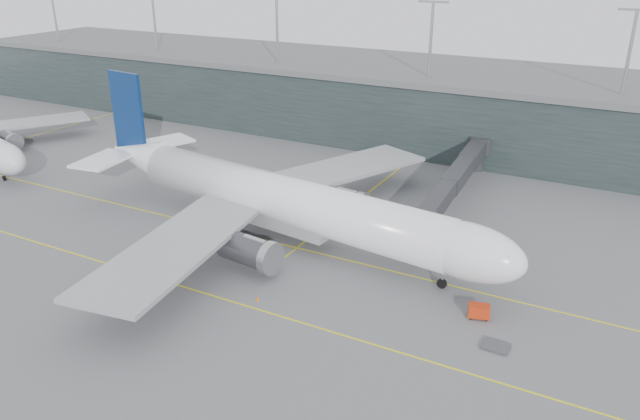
% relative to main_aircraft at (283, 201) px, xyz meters
% --- Properties ---
extents(ground, '(320.00, 320.00, 0.00)m').
position_rel_main_aircraft_xyz_m(ground, '(-1.63, 1.87, -5.68)').
color(ground, '#55555A').
rests_on(ground, ground).
extents(taxiline_a, '(160.00, 0.25, 0.02)m').
position_rel_main_aircraft_xyz_m(taxiline_a, '(-1.63, -2.13, -5.67)').
color(taxiline_a, yellow).
rests_on(taxiline_a, ground).
extents(taxiline_b, '(160.00, 0.25, 0.02)m').
position_rel_main_aircraft_xyz_m(taxiline_b, '(-1.63, -18.13, -5.67)').
color(taxiline_b, yellow).
rests_on(taxiline_b, ground).
extents(taxiline_lead_main, '(0.25, 60.00, 0.02)m').
position_rel_main_aircraft_xyz_m(taxiline_lead_main, '(3.37, 21.87, -5.67)').
color(taxiline_lead_main, yellow).
rests_on(taxiline_lead_main, ground).
extents(taxiline_lead_adj, '(0.25, 60.00, 0.02)m').
position_rel_main_aircraft_xyz_m(taxiline_lead_adj, '(-76.63, 21.87, -5.67)').
color(taxiline_lead_adj, yellow).
rests_on(taxiline_lead_adj, ground).
extents(terminal, '(240.00, 36.00, 29.00)m').
position_rel_main_aircraft_xyz_m(terminal, '(-1.63, 59.87, 1.94)').
color(terminal, '#1E2829').
rests_on(terminal, ground).
extents(main_aircraft, '(72.15, 67.26, 20.24)m').
position_rel_main_aircraft_xyz_m(main_aircraft, '(0.00, 0.00, 0.00)').
color(main_aircraft, white).
rests_on(main_aircraft, ground).
extents(jet_bridge, '(6.13, 42.61, 6.41)m').
position_rel_main_aircraft_xyz_m(jet_bridge, '(18.20, 26.32, -0.88)').
color(jet_bridge, '#2A2B30').
rests_on(jet_bridge, ground).
extents(gse_cart, '(2.67, 2.11, 1.59)m').
position_rel_main_aircraft_xyz_m(gse_cart, '(30.39, -7.76, -4.79)').
color(gse_cart, '#B72B0D').
rests_on(gse_cart, ground).
extents(baggage_dolly, '(2.80, 2.27, 0.27)m').
position_rel_main_aircraft_xyz_m(baggage_dolly, '(33.53, -12.54, -5.51)').
color(baggage_dolly, '#3C3C41').
rests_on(baggage_dolly, ground).
extents(uld_a, '(2.03, 1.64, 1.81)m').
position_rel_main_aircraft_xyz_m(uld_a, '(-8.20, 10.99, -4.73)').
color(uld_a, '#38383D').
rests_on(uld_a, ground).
extents(uld_b, '(2.27, 2.06, 1.70)m').
position_rel_main_aircraft_xyz_m(uld_b, '(-3.36, 13.20, -4.79)').
color(uld_b, '#38383D').
rests_on(uld_b, ground).
extents(uld_c, '(2.55, 2.33, 1.88)m').
position_rel_main_aircraft_xyz_m(uld_c, '(-0.45, 13.54, -4.69)').
color(uld_c, '#38383D').
rests_on(uld_c, ground).
extents(cone_nose, '(0.50, 0.50, 0.79)m').
position_rel_main_aircraft_xyz_m(cone_nose, '(30.95, -5.75, -5.28)').
color(cone_nose, orange).
rests_on(cone_nose, ground).
extents(cone_wing_stbd, '(0.43, 0.43, 0.69)m').
position_rel_main_aircraft_xyz_m(cone_wing_stbd, '(6.38, -16.53, -5.33)').
color(cone_wing_stbd, orange).
rests_on(cone_wing_stbd, ground).
extents(cone_wing_port, '(0.43, 0.43, 0.68)m').
position_rel_main_aircraft_xyz_m(cone_wing_port, '(6.88, 11.11, -5.34)').
color(cone_wing_port, '#E25D0C').
rests_on(cone_wing_port, ground).
extents(cone_tail, '(0.50, 0.50, 0.80)m').
position_rel_main_aircraft_xyz_m(cone_tail, '(-10.65, -9.14, -5.28)').
color(cone_tail, orange).
rests_on(cone_tail, ground).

